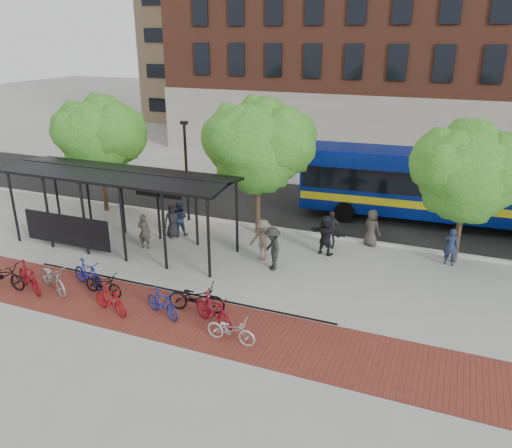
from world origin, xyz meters
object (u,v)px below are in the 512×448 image
at_px(bike_1, 29,277).
at_px(bike_7, 162,303).
at_px(bus_shelter, 117,183).
at_px(pedestrian_9, 272,249).
at_px(pedestrian_4, 331,229).
at_px(tree_c, 470,169).
at_px(bike_5, 110,300).
at_px(pedestrian_6, 372,228).
at_px(pedestrian_2, 180,218).
at_px(pedestrian_5, 326,235).
at_px(tree_b, 260,142).
at_px(bus, 435,183).
at_px(bike_9, 213,310).
at_px(tree_a, 100,133).
at_px(bike_8, 196,297).
at_px(bike_4, 103,284).
at_px(bike_3, 88,274).
at_px(pedestrian_7, 451,247).
at_px(pedestrian_3, 263,240).
at_px(bike_10, 231,330).
at_px(bike_0, 4,275).
at_px(bike_2, 53,278).
at_px(pedestrian_0, 173,220).
at_px(lamp_post_left, 186,169).
at_px(pedestrian_1, 144,231).

distance_m(bike_1, bike_7, 5.59).
height_order(bus_shelter, pedestrian_9, bus_shelter).
bearing_deg(pedestrian_4, tree_c, 9.93).
relative_size(bike_1, bike_5, 1.16).
bearing_deg(tree_c, pedestrian_9, -152.82).
bearing_deg(pedestrian_6, pedestrian_9, 78.30).
xyz_separation_m(pedestrian_2, pedestrian_5, (7.10, 0.36, 0.06)).
xyz_separation_m(tree_b, tree_c, (8.99, -0.00, -0.41)).
height_order(bus, bike_5, bus).
relative_size(bus, pedestrian_4, 7.85).
xyz_separation_m(bike_9, pedestrian_9, (0.33, 4.72, 0.36)).
height_order(tree_a, pedestrian_4, tree_a).
height_order(tree_c, pedestrian_4, tree_c).
bearing_deg(bike_8, bike_1, 89.38).
xyz_separation_m(bike_5, bike_7, (1.77, 0.49, -0.01)).
distance_m(bike_4, bike_7, 2.88).
bearing_deg(bike_3, pedestrian_7, -42.78).
bearing_deg(bike_3, bike_5, -104.95).
height_order(pedestrian_3, pedestrian_6, pedestrian_3).
relative_size(bike_1, bike_10, 1.17).
relative_size(bike_0, bike_4, 1.18).
bearing_deg(bus, pedestrian_9, -128.02).
bearing_deg(pedestrian_2, pedestrian_6, -178.65).
xyz_separation_m(bus_shelter, bike_0, (-1.71, -5.08, -2.48)).
relative_size(bike_4, pedestrian_6, 0.98).
bearing_deg(bike_9, bike_2, 115.18).
distance_m(tree_b, bike_5, 9.97).
xyz_separation_m(pedestrian_0, pedestrian_5, (7.25, 0.74, 0.05)).
distance_m(tree_c, bike_8, 11.89).
xyz_separation_m(bike_1, bike_8, (6.52, 1.03, -0.04)).
relative_size(bike_3, pedestrian_3, 0.99).
distance_m(pedestrian_2, pedestrian_3, 4.94).
bearing_deg(pedestrian_6, tree_c, -159.35).
distance_m(bike_1, pedestrian_4, 12.61).
xyz_separation_m(tree_a, pedestrian_0, (5.37, -2.05, -3.38)).
height_order(pedestrian_2, pedestrian_5, pedestrian_5).
relative_size(lamp_post_left, bike_9, 2.73).
bearing_deg(pedestrian_2, pedestrian_0, 56.90).
height_order(bus, bike_10, bus).
height_order(tree_b, pedestrian_1, tree_b).
distance_m(bike_3, bike_7, 3.84).
xyz_separation_m(bus, pedestrian_5, (-4.03, -6.04, -1.16)).
height_order(tree_a, bike_4, tree_a).
height_order(lamp_post_left, pedestrian_6, lamp_post_left).
height_order(bus_shelter, lamp_post_left, lamp_post_left).
bearing_deg(bus_shelter, bike_5, -57.89).
bearing_deg(pedestrian_0, bike_0, -164.98).
bearing_deg(bus_shelter, bike_8, -33.49).
relative_size(bike_5, pedestrian_6, 0.99).
xyz_separation_m(bike_3, bike_8, (4.70, -0.07, -0.00)).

